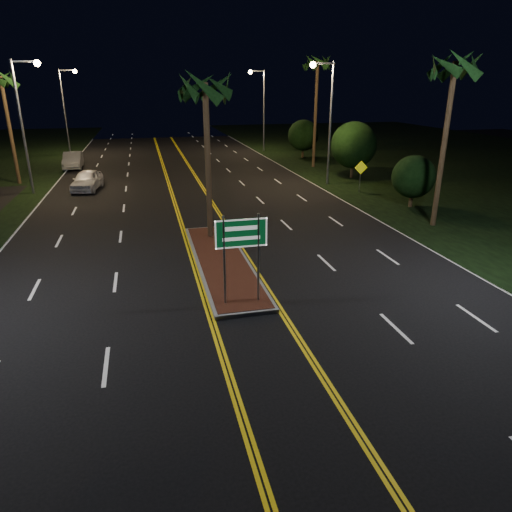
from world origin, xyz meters
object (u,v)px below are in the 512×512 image
object	(u,v)px
streetlight_right_mid	(326,110)
palm_right_far	(318,64)
shrub_near	(414,177)
palm_median	(205,88)
palm_left_far	(1,80)
palm_right_near	(455,67)
median_island	(222,262)
shrub_far	(303,135)
streetlight_right_far	(261,101)
car_near	(87,179)
warning_sign	(361,172)
car_far	(73,159)
streetlight_left_far	(67,102)
streetlight_left_mid	(26,112)
shrub_mid	(354,145)
highway_sign	(241,242)

from	to	relation	value
streetlight_right_mid	palm_right_far	xyz separation A→B (m)	(2.19, 8.00, 3.49)
shrub_near	palm_median	bearing A→B (deg)	-165.47
palm_left_far	shrub_near	bearing A→B (deg)	-28.03
palm_right_near	palm_median	bearing A→B (deg)	177.71
median_island	shrub_far	bearing A→B (deg)	64.55
streetlight_right_far	car_near	distance (m)	25.61
palm_right_near	warning_sign	distance (m)	11.01
streetlight_right_mid	shrub_far	distance (m)	14.74
car_far	streetlight_left_far	bearing A→B (deg)	94.75
median_island	shrub_far	world-z (taller)	shrub_far
streetlight_left_mid	palm_median	world-z (taller)	streetlight_left_mid
palm_median	car_far	xyz separation A→B (m)	(-9.50, 24.13, -6.41)
streetlight_left_mid	streetlight_right_mid	size ratio (longest dim) A/B	1.00
shrub_mid	shrub_far	xyz separation A→B (m)	(-0.20, 12.00, -0.39)
streetlight_left_mid	shrub_far	distance (m)	27.40
highway_sign	palm_median	xyz separation A→B (m)	(0.00, 7.70, 4.87)
shrub_mid	shrub_far	size ratio (longest dim) A/B	1.17
streetlight_left_far	shrub_near	size ratio (longest dim) A/B	2.73
streetlight_left_mid	shrub_near	world-z (taller)	streetlight_left_mid
streetlight_left_far	shrub_near	distance (m)	38.67
streetlight_right_mid	car_far	distance (m)	24.23
median_island	warning_sign	bearing A→B (deg)	43.85
streetlight_left_far	car_far	distance (m)	10.58
palm_left_far	highway_sign	bearing A→B (deg)	-63.08
palm_right_near	median_island	bearing A→B (deg)	-166.50
streetlight_left_far	palm_left_far	xyz separation A→B (m)	(-2.19, -16.00, 2.09)
palm_median	palm_right_far	distance (m)	23.40
shrub_near	streetlight_left_mid	bearing A→B (deg)	157.48
shrub_far	car_far	distance (m)	23.39
streetlight_right_mid	shrub_mid	size ratio (longest dim) A/B	1.95
streetlight_right_far	palm_left_far	size ratio (longest dim) A/B	1.02
car_near	median_island	bearing A→B (deg)	-58.23
streetlight_right_mid	palm_median	world-z (taller)	streetlight_right_mid
shrub_far	car_far	world-z (taller)	shrub_far
streetlight_left_mid	shrub_mid	size ratio (longest dim) A/B	1.95
streetlight_right_mid	shrub_near	size ratio (longest dim) A/B	2.73
streetlight_right_far	palm_left_far	bearing A→B (deg)	-149.12
streetlight_left_mid	shrub_mid	bearing A→B (deg)	0.00
streetlight_right_mid	palm_left_far	bearing A→B (deg)	165.63
palm_right_near	shrub_mid	bearing A→B (deg)	83.88
streetlight_right_far	car_far	world-z (taller)	streetlight_right_far
shrub_near	car_near	bearing A→B (deg)	153.63
streetlight_left_far	streetlight_right_far	xyz separation A→B (m)	(21.23, -2.00, 0.00)
highway_sign	car_far	size ratio (longest dim) A/B	0.61
palm_right_near	highway_sign	bearing A→B (deg)	-150.05
shrub_mid	palm_right_near	bearing A→B (deg)	-96.12
streetlight_left_mid	shrub_near	distance (m)	26.37
shrub_far	streetlight_left_far	bearing A→B (deg)	161.86
streetlight_left_mid	streetlight_right_mid	xyz separation A→B (m)	(21.23, -2.00, 0.00)
shrub_near	car_far	xyz separation A→B (m)	(-23.00, 20.63, -1.08)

